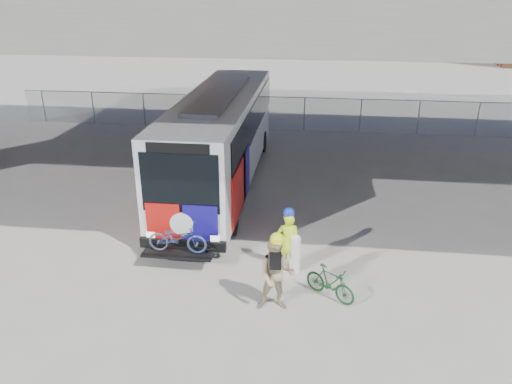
% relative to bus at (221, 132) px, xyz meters
% --- Properties ---
extents(ground, '(160.00, 160.00, 0.00)m').
position_rel_bus_xyz_m(ground, '(2.00, -3.87, -2.11)').
color(ground, '#9E9991').
rests_on(ground, ground).
extents(bus, '(2.67, 12.90, 3.69)m').
position_rel_bus_xyz_m(bus, '(0.00, 0.00, 0.00)').
color(bus, silver).
rests_on(bus, ground).
extents(overpass, '(40.00, 16.00, 7.95)m').
position_rel_bus_xyz_m(overpass, '(2.00, 0.13, 4.44)').
color(overpass, '#605E59').
rests_on(overpass, ground).
extents(chainlink_fence, '(30.00, 0.06, 30.00)m').
position_rel_bus_xyz_m(chainlink_fence, '(2.00, 8.13, -0.69)').
color(chainlink_fence, gray).
rests_on(chainlink_fence, ground).
extents(brick_buildings, '(54.00, 22.00, 12.00)m').
position_rel_bus_xyz_m(brick_buildings, '(3.23, 44.36, 3.31)').
color(brick_buildings, brown).
rests_on(brick_buildings, ground).
extents(bollard, '(0.30, 0.30, 1.14)m').
position_rel_bus_xyz_m(bollard, '(3.28, -6.39, -1.50)').
color(bollard, white).
rests_on(bollard, ground).
extents(cyclist_hivis, '(0.65, 0.45, 1.90)m').
position_rel_bus_xyz_m(cyclist_hivis, '(3.07, -6.33, -1.19)').
color(cyclist_hivis, '#D3FF1A').
rests_on(cyclist_hivis, ground).
extents(cyclist_tan, '(1.00, 0.81, 2.10)m').
position_rel_bus_xyz_m(cyclist_tan, '(2.91, -8.21, -1.12)').
color(cyclist_tan, tan).
rests_on(cyclist_tan, ground).
extents(bike_parked, '(1.44, 1.19, 0.88)m').
position_rel_bus_xyz_m(bike_parked, '(4.23, -7.58, -1.67)').
color(bike_parked, '#16461D').
rests_on(bike_parked, ground).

